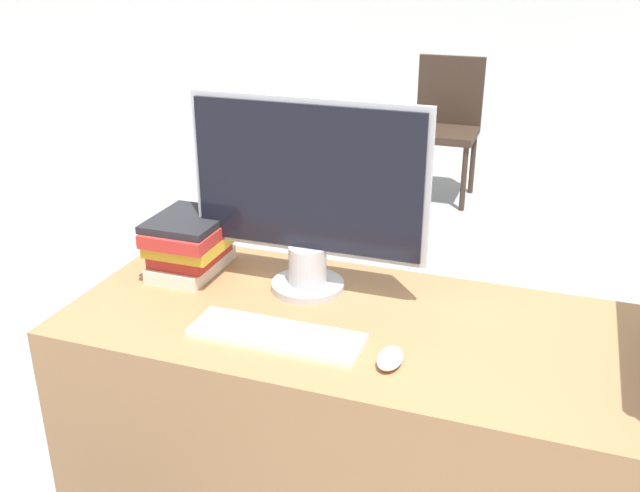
{
  "coord_description": "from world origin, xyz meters",
  "views": [
    {
      "loc": [
        0.43,
        -1.17,
        1.62
      ],
      "look_at": [
        -0.09,
        0.29,
        0.96
      ],
      "focal_mm": 40.0,
      "sensor_mm": 36.0,
      "label": 1
    }
  ],
  "objects_px": {
    "keyboard": "(276,335)",
    "book_stack": "(191,244)",
    "mouse": "(390,358)",
    "monitor": "(307,195)",
    "far_chair": "(445,120)"
  },
  "relations": [
    {
      "from": "monitor",
      "to": "far_chair",
      "type": "bearing_deg",
      "value": 93.23
    },
    {
      "from": "monitor",
      "to": "far_chair",
      "type": "height_order",
      "value": "monitor"
    },
    {
      "from": "keyboard",
      "to": "mouse",
      "type": "height_order",
      "value": "mouse"
    },
    {
      "from": "mouse",
      "to": "keyboard",
      "type": "bearing_deg",
      "value": 175.78
    },
    {
      "from": "monitor",
      "to": "far_chair",
      "type": "distance_m",
      "value": 3.15
    },
    {
      "from": "book_stack",
      "to": "far_chair",
      "type": "distance_m",
      "value": 3.14
    },
    {
      "from": "monitor",
      "to": "mouse",
      "type": "distance_m",
      "value": 0.49
    },
    {
      "from": "mouse",
      "to": "far_chair",
      "type": "distance_m",
      "value": 3.44
    },
    {
      "from": "mouse",
      "to": "far_chair",
      "type": "height_order",
      "value": "far_chair"
    },
    {
      "from": "book_stack",
      "to": "keyboard",
      "type": "bearing_deg",
      "value": -35.27
    },
    {
      "from": "keyboard",
      "to": "mouse",
      "type": "bearing_deg",
      "value": -4.22
    },
    {
      "from": "book_stack",
      "to": "mouse",
      "type": "bearing_deg",
      "value": -23.37
    },
    {
      "from": "monitor",
      "to": "mouse",
      "type": "height_order",
      "value": "monitor"
    },
    {
      "from": "keyboard",
      "to": "book_stack",
      "type": "relative_size",
      "value": 1.56
    },
    {
      "from": "keyboard",
      "to": "book_stack",
      "type": "height_order",
      "value": "book_stack"
    }
  ]
}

